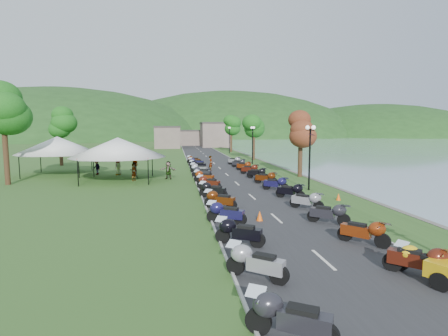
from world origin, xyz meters
name	(u,v)px	position (x,y,z in m)	size (l,w,h in m)	color
ground	(389,318)	(0.00, 0.00, 0.00)	(400.00, 400.00, 0.00)	#3B6827
road	(214,163)	(0.00, 40.00, 0.01)	(7.00, 120.00, 0.02)	#2D2D2F
hills_backdrop	(183,136)	(0.00, 200.00, 0.00)	(360.00, 120.00, 76.00)	#285621
far_building	(187,137)	(-2.00, 85.00, 2.50)	(18.00, 16.00, 5.00)	#7C6A60
yellow_trike	(425,264)	(2.54, 1.99, 0.50)	(2.20, 1.37, 1.01)	yellow
moto_row_left	(214,190)	(-2.74, 15.95, 0.55)	(2.60, 48.79, 1.10)	#331411
moto_row_right	(270,181)	(2.37, 19.76, 0.55)	(2.60, 37.52, 1.10)	#331411
vendor_tent_main	(118,159)	(-10.52, 25.30, 2.00)	(5.74, 5.74, 4.00)	white
vendor_tent_side	(58,156)	(-17.36, 30.35, 2.00)	(5.41, 5.41, 4.00)	white
tree_park_left	(4,121)	(-19.65, 24.26, 5.46)	(3.93, 3.93, 10.91)	#22741D
tree_lakeside	(301,139)	(6.97, 25.33, 3.75)	(2.70, 2.70, 7.50)	#22741D
pedestrian_a	(134,181)	(-9.14, 25.01, 0.00)	(0.58, 0.42, 1.59)	slate
pedestrian_b	(134,178)	(-9.33, 26.78, 0.00)	(0.75, 0.41, 1.55)	slate
pedestrian_c	(97,175)	(-13.47, 29.92, 0.00)	(1.06, 0.44, 1.64)	slate
traffic_cone_near	(260,216)	(-1.02, 9.66, 0.28)	(0.35, 0.35, 0.55)	#F2590C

